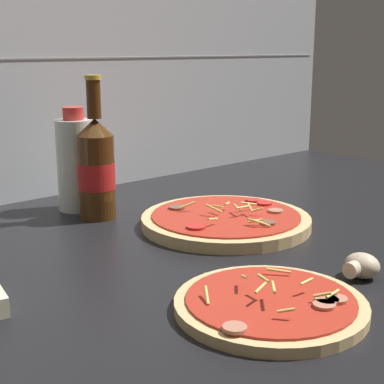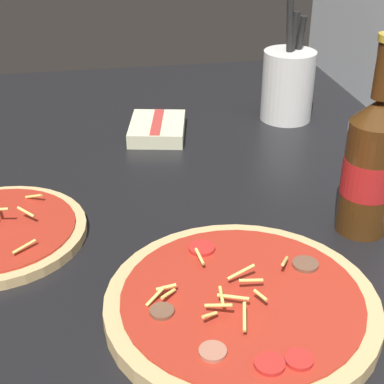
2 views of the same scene
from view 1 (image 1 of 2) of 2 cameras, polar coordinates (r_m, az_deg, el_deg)
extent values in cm
cube|color=black|center=(91.51, 2.80, -5.92)|extent=(160.00, 90.00, 2.50)
cube|color=silver|center=(122.88, -12.33, 12.54)|extent=(160.00, 1.00, 60.00)
cube|color=gray|center=(122.40, -12.20, 12.54)|extent=(156.80, 0.16, 0.30)
cylinder|color=tan|center=(69.79, 7.60, -10.85)|extent=(22.40, 22.40, 1.32)
cylinder|color=#B22D1E|center=(69.46, 7.62, -10.25)|extent=(19.71, 19.71, 0.30)
cylinder|color=#B7755B|center=(69.94, 13.84, -10.06)|extent=(2.51, 2.51, 0.40)
cylinder|color=#B7755B|center=(69.38, 12.95, -10.21)|extent=(2.73, 2.73, 0.40)
cylinder|color=#B7755B|center=(68.13, 12.69, -10.65)|extent=(2.55, 2.55, 0.40)
cylinder|color=#B7755B|center=(61.79, 4.15, -13.00)|extent=(2.57, 2.57, 0.40)
cylinder|color=#EADB6B|center=(64.21, 9.11, -11.28)|extent=(1.53, 1.65, 0.76)
cylinder|color=#EADB6B|center=(67.43, 6.67, -9.21)|extent=(2.16, 0.68, 0.85)
cylinder|color=#EADB6B|center=(70.89, 5.08, -8.21)|extent=(1.71, 2.25, 1.05)
cylinder|color=#EADB6B|center=(69.96, 13.48, -9.58)|extent=(2.33, 0.37, 0.60)
cylinder|color=#EADB6B|center=(68.79, 6.92, -8.31)|extent=(0.74, 2.06, 0.50)
cylinder|color=#EADB6B|center=(70.56, 11.06, -8.51)|extent=(1.96, 0.61, 0.64)
cylinder|color=#EADB6B|center=(68.69, 12.52, -9.69)|extent=(1.51, 1.82, 0.89)
cylinder|color=#EADB6B|center=(67.98, 1.43, -9.98)|extent=(1.99, 2.54, 1.33)
cylinder|color=#EADB6B|center=(75.79, 8.38, -7.56)|extent=(2.19, 2.68, 0.60)
cylinder|color=#EADB6B|center=(67.18, 7.90, -9.12)|extent=(2.38, 2.43, 0.37)
cylinder|color=tan|center=(100.01, 3.29, -2.86)|extent=(28.68, 28.68, 1.90)
cylinder|color=#B22D1E|center=(99.70, 3.30, -2.25)|extent=(25.24, 25.24, 0.30)
cylinder|color=red|center=(91.95, 0.41, -3.40)|extent=(3.05, 3.05, 0.40)
cylinder|color=red|center=(108.24, 5.93, -0.81)|extent=(2.64, 2.64, 0.40)
cylinder|color=brown|center=(102.95, -1.47, -1.51)|extent=(2.91, 2.91, 0.40)
cylinder|color=red|center=(106.49, 7.04, -1.09)|extent=(2.81, 2.81, 0.40)
cylinder|color=brown|center=(94.82, 7.39, -2.98)|extent=(2.46, 2.46, 0.40)
cylinder|color=#B7755B|center=(101.82, 8.11, -1.82)|extent=(2.60, 2.60, 0.40)
cylinder|color=#EADB6B|center=(99.03, 6.41, -1.71)|extent=(1.31, 1.80, 0.89)
cylinder|color=#EADB6B|center=(93.07, 6.82, -3.02)|extent=(1.95, 2.36, 1.21)
cylinder|color=#EADB6B|center=(93.86, 6.19, -2.80)|extent=(1.92, 1.82, 0.81)
cylinder|color=#EADB6B|center=(99.41, 4.41, -1.51)|extent=(1.69, 3.11, 0.54)
cylinder|color=#EADB6B|center=(99.54, 2.53, -1.42)|extent=(0.45, 2.59, 0.56)
cylinder|color=#EADB6B|center=(93.15, 5.91, -2.76)|extent=(0.60, 2.17, 0.51)
cylinder|color=#EADB6B|center=(98.04, 2.17, -1.63)|extent=(1.15, 3.23, 1.19)
cylinder|color=#EADB6B|center=(101.46, 3.43, -1.13)|extent=(1.78, 1.15, 0.43)
cylinder|color=#EADB6B|center=(92.96, 2.03, -2.63)|extent=(2.47, 0.77, 0.81)
cylinder|color=#EADB6B|center=(99.04, 5.64, -1.48)|extent=(1.72, 2.67, 1.16)
cylinder|color=#EADB6B|center=(101.00, -0.44, -1.27)|extent=(2.57, 1.65, 1.19)
cylinder|color=#EADB6B|center=(101.81, 5.50, -1.12)|extent=(3.32, 1.13, 1.05)
cylinder|color=#EADB6B|center=(98.55, 4.93, -1.48)|extent=(2.87, 0.63, 0.45)
cylinder|color=#47280F|center=(105.05, -9.23, 1.43)|extent=(6.48, 6.48, 14.80)
cone|color=#47280F|center=(103.53, -9.42, 6.24)|extent=(6.48, 6.48, 2.96)
cylinder|color=#47280F|center=(103.02, -9.52, 8.86)|extent=(2.46, 2.46, 6.57)
cylinder|color=gold|center=(102.77, -9.60, 10.91)|extent=(2.83, 2.83, 0.80)
cylinder|color=red|center=(104.99, -9.23, 1.59)|extent=(6.54, 6.54, 4.74)
cylinder|color=silver|center=(110.97, -11.22, 2.56)|extent=(6.87, 6.87, 16.87)
cylinder|color=red|center=(109.54, -11.46, 7.48)|extent=(3.78, 3.78, 2.30)
cylinder|color=beige|center=(79.81, 15.42, -7.21)|extent=(2.15, 2.15, 2.15)
ellipsoid|color=#C6B293|center=(81.34, 16.17, -6.86)|extent=(4.07, 4.79, 3.35)
camera|label=2|loc=(1.27, 24.12, 17.97)|focal=55.00mm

